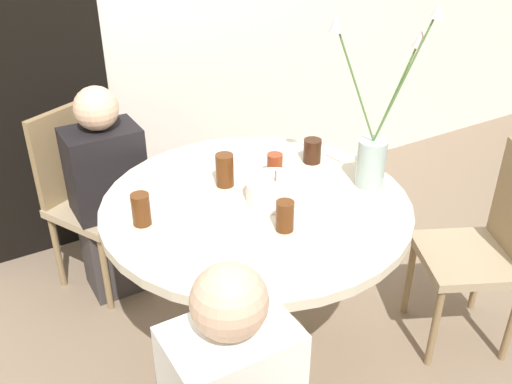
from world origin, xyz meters
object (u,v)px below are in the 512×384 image
(drink_glass_3, at_px, (275,165))
(drink_glass_2, at_px, (141,209))
(drink_glass_0, at_px, (225,170))
(drink_glass_4, at_px, (285,216))
(chair_left_flank, at_px, (489,241))
(birthday_cake, at_px, (275,190))
(person_woman, at_px, (110,200))
(chair_right_flank, at_px, (86,189))
(flower_vase, at_px, (375,143))
(drink_glass_1, at_px, (312,151))
(side_plate, at_px, (235,151))

(drink_glass_3, bearing_deg, drink_glass_2, -173.93)
(drink_glass_0, distance_m, drink_glass_4, 0.40)
(chair_left_flank, xyz_separation_m, birthday_cake, (-0.83, 0.41, 0.29))
(chair_left_flank, height_order, person_woman, person_woman)
(chair_right_flank, relative_size, drink_glass_2, 7.55)
(drink_glass_3, bearing_deg, flower_vase, -41.05)
(flower_vase, bearing_deg, chair_right_flank, 132.43)
(chair_right_flank, height_order, drink_glass_2, chair_right_flank)
(chair_right_flank, height_order, drink_glass_1, chair_right_flank)
(drink_glass_0, relative_size, drink_glass_1, 1.29)
(chair_left_flank, bearing_deg, drink_glass_2, -84.90)
(drink_glass_0, distance_m, drink_glass_3, 0.22)
(drink_glass_1, bearing_deg, drink_glass_2, -173.34)
(drink_glass_1, relative_size, person_woman, 0.10)
(drink_glass_2, relative_size, person_woman, 0.11)
(drink_glass_4, bearing_deg, drink_glass_3, 63.01)
(flower_vase, relative_size, drink_glass_3, 7.15)
(drink_glass_0, height_order, drink_glass_3, drink_glass_0)
(chair_right_flank, height_order, drink_glass_3, chair_right_flank)
(chair_right_flank, distance_m, birthday_cake, 1.09)
(drink_glass_0, xyz_separation_m, drink_glass_4, (0.03, -0.40, -0.01))
(drink_glass_2, bearing_deg, chair_left_flank, -20.56)
(chair_left_flank, xyz_separation_m, side_plate, (-0.76, 0.86, 0.26))
(drink_glass_1, xyz_separation_m, drink_glass_4, (-0.40, -0.39, 0.00))
(birthday_cake, relative_size, drink_glass_0, 1.70)
(drink_glass_0, distance_m, drink_glass_2, 0.41)
(flower_vase, relative_size, drink_glass_0, 5.34)
(drink_glass_2, xyz_separation_m, drink_glass_3, (0.61, 0.07, -0.01))
(drink_glass_3, bearing_deg, drink_glass_0, 169.48)
(birthday_cake, distance_m, flower_vase, 0.44)
(drink_glass_1, relative_size, drink_glass_2, 0.87)
(chair_right_flank, relative_size, drink_glass_1, 8.68)
(chair_left_flank, height_order, drink_glass_1, chair_left_flank)
(drink_glass_0, bearing_deg, drink_glass_4, -85.64)
(chair_left_flank, xyz_separation_m, drink_glass_4, (-0.91, 0.21, 0.31))
(birthday_cake, distance_m, drink_glass_3, 0.19)
(drink_glass_3, bearing_deg, drink_glass_1, 8.37)
(side_plate, xyz_separation_m, person_woman, (-0.52, 0.32, -0.27))
(chair_left_flank, distance_m, drink_glass_0, 1.17)
(chair_left_flank, relative_size, drink_glass_2, 7.55)
(chair_left_flank, relative_size, side_plate, 4.43)
(drink_glass_4, distance_m, person_woman, 1.09)
(drink_glass_4, bearing_deg, birthday_cake, 66.78)
(drink_glass_2, distance_m, drink_glass_4, 0.52)
(chair_left_flank, relative_size, flower_vase, 1.26)
(side_plate, relative_size, drink_glass_0, 1.52)
(drink_glass_0, height_order, drink_glass_4, drink_glass_0)
(chair_left_flank, height_order, drink_glass_3, chair_left_flank)
(birthday_cake, relative_size, drink_glass_4, 2.04)
(drink_glass_4, height_order, person_woman, person_woman)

